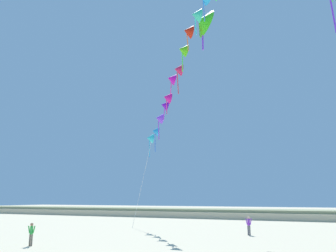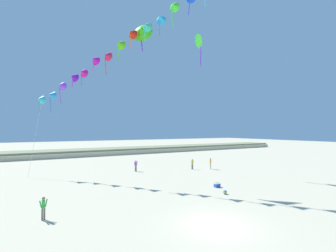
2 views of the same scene
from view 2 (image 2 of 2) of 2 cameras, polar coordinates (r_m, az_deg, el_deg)
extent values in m
plane|color=beige|center=(15.31, 12.25, -23.42)|extent=(240.00, 240.00, 0.00)
cube|color=beige|center=(56.68, -20.07, -6.46)|extent=(120.00, 8.90, 0.97)
cube|color=gray|center=(56.63, -20.06, -5.83)|extent=(120.00, 7.57, 0.56)
cylinder|color=#726656|center=(17.58, -29.32, -19.00)|extent=(0.11, 0.11, 0.76)
cylinder|color=#726656|center=(17.62, -28.89, -18.96)|extent=(0.11, 0.11, 0.76)
cylinder|color=green|center=(17.41, -29.08, -16.96)|extent=(0.20, 0.20, 0.54)
cylinder|color=green|center=(17.34, -29.64, -16.88)|extent=(0.19, 0.13, 0.51)
cylinder|color=green|center=(17.45, -28.52, -16.79)|extent=(0.19, 0.13, 0.51)
sphere|color=#9E7051|center=(17.31, -29.07, -15.77)|extent=(0.20, 0.20, 0.20)
cylinder|color=#474C56|center=(34.24, 6.31, -10.25)|extent=(0.11, 0.11, 0.77)
cylinder|color=#474C56|center=(34.29, 6.09, -10.24)|extent=(0.11, 0.11, 0.77)
cylinder|color=yellow|center=(34.17, 6.20, -9.15)|extent=(0.20, 0.20, 0.55)
cylinder|color=yellow|center=(34.11, 6.48, -9.09)|extent=(0.17, 0.19, 0.52)
cylinder|color=yellow|center=(34.22, 5.91, -9.07)|extent=(0.17, 0.19, 0.52)
sphere|color=tan|center=(34.12, 6.19, -8.51)|extent=(0.21, 0.21, 0.21)
cylinder|color=gray|center=(34.73, 10.75, -10.05)|extent=(0.12, 0.12, 0.84)
cylinder|color=gray|center=(34.87, 10.73, -10.02)|extent=(0.12, 0.12, 0.84)
cylinder|color=orange|center=(34.70, 10.73, -8.87)|extent=(0.22, 0.22, 0.59)
cylinder|color=orange|center=(34.50, 10.75, -8.84)|extent=(0.19, 0.21, 0.56)
cylinder|color=orange|center=(34.88, 10.72, -8.75)|extent=(0.19, 0.21, 0.56)
sphere|color=tan|center=(34.64, 10.73, -8.19)|extent=(0.23, 0.23, 0.23)
cylinder|color=#474C56|center=(32.75, -8.07, -10.64)|extent=(0.12, 0.12, 0.80)
cylinder|color=#474C56|center=(32.71, -8.31, -10.65)|extent=(0.12, 0.12, 0.80)
cylinder|color=purple|center=(32.62, -8.18, -9.45)|extent=(0.21, 0.21, 0.57)
cylinder|color=purple|center=(32.67, -7.87, -9.36)|extent=(0.19, 0.09, 0.54)
cylinder|color=purple|center=(32.56, -8.49, -9.39)|extent=(0.19, 0.09, 0.54)
sphere|color=beige|center=(32.57, -8.18, -8.76)|extent=(0.22, 0.22, 0.22)
cone|color=#2EBBCA|center=(34.10, -29.67, 5.90)|extent=(1.32, 1.33, 1.15)
cylinder|color=#39ABE5|center=(34.09, -29.86, 3.87)|extent=(0.24, 0.26, 1.97)
cone|color=#2394DE|center=(33.19, -27.49, 6.99)|extent=(1.29, 1.37, 1.17)
cylinder|color=#3977E5|center=(33.15, -27.69, 4.81)|extent=(0.22, 0.25, 2.08)
cone|color=#843FED|center=(32.24, -25.50, 9.25)|extent=(1.33, 1.33, 1.15)
cylinder|color=#A739E5|center=(32.14, -25.71, 6.98)|extent=(0.27, 0.25, 2.11)
cone|color=#6F12C2|center=(31.28, -22.89, 11.43)|extent=(1.39, 1.43, 1.22)
cylinder|color=#BD39E5|center=(31.20, -23.11, 9.84)|extent=(0.19, 0.16, 1.30)
cone|color=#D4148E|center=(30.25, -20.87, 12.60)|extent=(1.37, 1.38, 1.19)
cylinder|color=#E5397D|center=(30.13, -21.10, 10.83)|extent=(0.12, 0.12, 1.43)
cone|color=#C413B1|center=(29.46, -18.16, 15.69)|extent=(1.40, 1.43, 1.22)
cylinder|color=#E539A9|center=(29.32, -18.41, 14.10)|extent=(0.21, 0.17, 1.21)
cone|color=#CE1D4F|center=(28.82, -15.29, 16.86)|extent=(1.30, 1.36, 1.16)
cylinder|color=#E53940|center=(28.54, -15.56, 14.41)|extent=(0.23, 0.14, 2.08)
cone|color=#4EC515|center=(28.13, -12.15, 19.75)|extent=(1.37, 1.39, 1.19)
cylinder|color=#47E539|center=(27.84, -12.44, 17.62)|extent=(0.14, 0.20, 1.72)
cone|color=red|center=(27.73, -9.19, 22.27)|extent=(1.34, 1.38, 1.18)
cylinder|color=orange|center=(27.44, -9.49, 20.40)|extent=(0.15, 0.19, 1.46)
cone|color=#31C49A|center=(27.31, -5.55, 23.95)|extent=(1.29, 1.34, 1.14)
cylinder|color=#39E5DD|center=(26.99, -5.87, 22.12)|extent=(0.18, 0.14, 1.41)
cone|color=#22A2E7|center=(27.03, -1.89, 25.66)|extent=(1.40, 1.38, 1.20)
cylinder|color=#3980E5|center=(26.61, -2.22, 23.56)|extent=(0.15, 0.13, 1.70)
cone|color=#42E632|center=(27.42, 1.45, 28.22)|extent=(1.23, 1.30, 1.10)
cylinder|color=#39E553|center=(26.87, 1.11, 25.84)|extent=(0.32, 0.15, 2.06)
cylinder|color=#393EE5|center=(27.07, 5.39, 27.88)|extent=(0.18, 0.22, 1.76)
cylinder|color=#39E5E3|center=(26.86, 9.42, 29.05)|extent=(0.12, 0.13, 2.01)
cylinder|color=silver|center=(33.22, -30.68, -2.48)|extent=(1.47, 1.65, 9.89)
cone|color=#46D51D|center=(28.51, -6.72, 22.95)|extent=(2.75, 2.75, 2.53)
cone|color=#852DE5|center=(28.51, -6.72, 22.98)|extent=(1.55, 1.55, 1.41)
cylinder|color=#852DE5|center=(27.95, -6.73, 20.23)|extent=(0.21, 0.43, 2.17)
cone|color=#3FE334|center=(34.72, 8.29, 20.66)|extent=(1.69, 2.26, 2.12)
cone|color=#722DE5|center=(34.73, 8.29, 20.69)|extent=(0.97, 1.25, 1.18)
cylinder|color=#722DE5|center=(34.05, 8.30, 17.60)|extent=(0.36, 0.53, 3.30)
cube|color=blue|center=(24.27, 12.37, -14.53)|extent=(0.56, 0.40, 0.36)
cube|color=white|center=(24.22, 12.37, -14.05)|extent=(0.58, 0.41, 0.06)
cylinder|color=black|center=(24.20, 12.37, -13.91)|extent=(0.45, 0.03, 0.03)
sphere|color=blue|center=(21.93, 14.27, -15.99)|extent=(0.36, 0.36, 0.36)
cylinder|color=yellow|center=(21.93, 14.27, -15.99)|extent=(0.36, 0.36, 0.09)
camera|label=1|loc=(19.41, 65.65, -8.35)|focal=38.00mm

